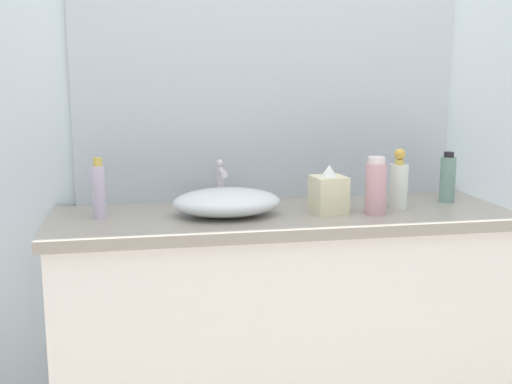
# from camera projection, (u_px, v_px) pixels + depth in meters

# --- Properties ---
(bathroom_wall_rear) EXTENTS (6.00, 0.06, 2.60)m
(bathroom_wall_rear) POSITION_uv_depth(u_px,v_px,m) (270.00, 83.00, 2.45)
(bathroom_wall_rear) COLOR silver
(bathroom_wall_rear) RESTS_ON ground
(vanity_counter) EXTENTS (1.61, 0.51, 0.86)m
(vanity_counter) POSITION_uv_depth(u_px,v_px,m) (282.00, 327.00, 2.33)
(vanity_counter) COLOR white
(vanity_counter) RESTS_ON ground
(wall_mirror_panel) EXTENTS (1.45, 0.01, 1.20)m
(wall_mirror_panel) POSITION_uv_depth(u_px,v_px,m) (269.00, 40.00, 2.38)
(wall_mirror_panel) COLOR #B2BCC6
(wall_mirror_panel) RESTS_ON vanity_counter
(sink_basin) EXTENTS (0.37, 0.27, 0.09)m
(sink_basin) POSITION_uv_depth(u_px,v_px,m) (227.00, 202.00, 2.19)
(sink_basin) COLOR silver
(sink_basin) RESTS_ON vanity_counter
(faucet) EXTENTS (0.03, 0.15, 0.17)m
(faucet) POSITION_uv_depth(u_px,v_px,m) (221.00, 179.00, 2.32)
(faucet) COLOR silver
(faucet) RESTS_ON vanity_counter
(soap_dispenser) EXTENTS (0.07, 0.07, 0.22)m
(soap_dispenser) POSITION_uv_depth(u_px,v_px,m) (399.00, 183.00, 2.30)
(soap_dispenser) COLOR silver
(soap_dispenser) RESTS_ON vanity_counter
(lotion_bottle) EXTENTS (0.07, 0.07, 0.20)m
(lotion_bottle) POSITION_uv_depth(u_px,v_px,m) (376.00, 187.00, 2.21)
(lotion_bottle) COLOR #D39AA3
(lotion_bottle) RESTS_ON vanity_counter
(perfume_bottle) EXTENTS (0.04, 0.04, 0.21)m
(perfume_bottle) POSITION_uv_depth(u_px,v_px,m) (99.00, 190.00, 2.14)
(perfume_bottle) COLOR silver
(perfume_bottle) RESTS_ON vanity_counter
(spray_can) EXTENTS (0.06, 0.06, 0.19)m
(spray_can) POSITION_uv_depth(u_px,v_px,m) (448.00, 178.00, 2.41)
(spray_can) COLOR gray
(spray_can) RESTS_ON vanity_counter
(tissue_box) EXTENTS (0.13, 0.13, 0.17)m
(tissue_box) POSITION_uv_depth(u_px,v_px,m) (329.00, 192.00, 2.24)
(tissue_box) COLOR beige
(tissue_box) RESTS_ON vanity_counter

